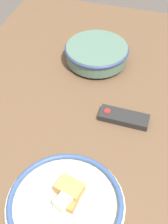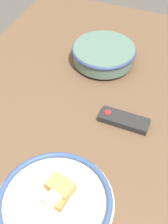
# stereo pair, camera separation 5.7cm
# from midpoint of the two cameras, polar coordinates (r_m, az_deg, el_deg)

# --- Properties ---
(ground_plane) EXTENTS (8.00, 8.00, 0.00)m
(ground_plane) POSITION_cam_midpoint_polar(r_m,az_deg,el_deg) (1.57, -0.58, -19.53)
(ground_plane) COLOR #4C4742
(dining_table) EXTENTS (1.46, 0.90, 0.73)m
(dining_table) POSITION_cam_midpoint_polar(r_m,az_deg,el_deg) (1.01, -0.85, -4.56)
(dining_table) COLOR brown
(dining_table) RESTS_ON ground_plane
(noodle_bowl) EXTENTS (0.23, 0.23, 0.07)m
(noodle_bowl) POSITION_cam_midpoint_polar(r_m,az_deg,el_deg) (1.14, 5.04, 10.54)
(noodle_bowl) COLOR #4C6B5B
(noodle_bowl) RESTS_ON dining_table
(food_plate) EXTENTS (0.29, 0.29, 0.05)m
(food_plate) POSITION_cam_midpoint_polar(r_m,az_deg,el_deg) (0.78, -3.14, -16.10)
(food_plate) COLOR beige
(food_plate) RESTS_ON dining_table
(tv_remote) EXTENTS (0.06, 0.15, 0.02)m
(tv_remote) POSITION_cam_midpoint_polar(r_m,az_deg,el_deg) (0.95, 9.01, -1.52)
(tv_remote) COLOR black
(tv_remote) RESTS_ON dining_table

